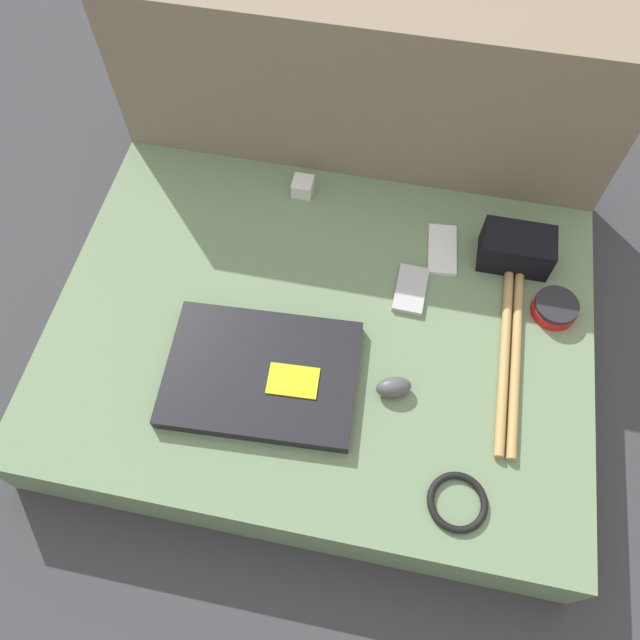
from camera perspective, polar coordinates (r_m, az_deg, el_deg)
ground_plane at (r=1.32m, az=0.00°, el=-3.47°), size 8.00×8.00×0.00m
couch_seat at (r=1.25m, az=0.00°, el=-2.05°), size 1.03×0.76×0.14m
couch_backrest at (r=1.40m, az=4.09°, el=19.00°), size 1.03×0.20×0.51m
laptop at (r=1.13m, az=-5.34°, el=-4.90°), size 0.36×0.27×0.03m
computer_mouse at (r=1.12m, az=6.76°, el=-6.12°), size 0.07×0.06×0.03m
speaker_puck at (r=1.27m, az=20.69°, el=1.04°), size 0.09×0.09×0.03m
phone_silver at (r=1.23m, az=8.30°, el=2.79°), size 0.06×0.11×0.01m
phone_black at (r=1.30m, az=11.11°, el=6.33°), size 0.07×0.12×0.01m
camera_pouch at (r=1.30m, az=17.51°, el=6.24°), size 0.14×0.09×0.08m
charger_brick at (r=1.36m, az=-1.58°, el=12.10°), size 0.04×0.05×0.03m
cable_coil at (r=1.09m, az=12.45°, el=-15.95°), size 0.10×0.10×0.01m
drumstick_pair at (r=1.20m, az=17.00°, el=-3.24°), size 0.04×0.39×0.02m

